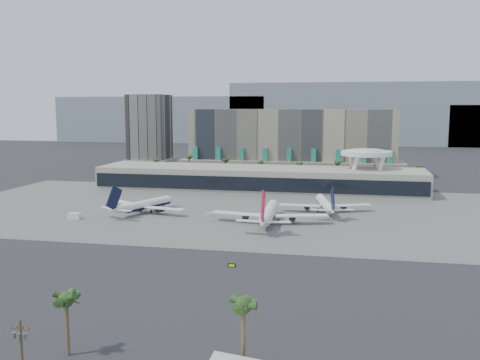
% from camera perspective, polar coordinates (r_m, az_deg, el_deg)
% --- Properties ---
extents(ground, '(900.00, 900.00, 0.00)m').
position_cam_1_polar(ground, '(176.78, -3.97, -6.55)').
color(ground, '#232326').
rests_on(ground, ground).
extents(apron_pad, '(260.00, 130.00, 0.06)m').
position_cam_1_polar(apron_pad, '(228.93, -0.28, -3.18)').
color(apron_pad, '#5B5B59').
rests_on(apron_pad, ground).
extents(mountain_ridge, '(680.00, 60.00, 70.00)m').
position_cam_1_polar(mountain_ridge, '(635.27, 9.98, 6.52)').
color(mountain_ridge, gray).
rests_on(mountain_ridge, ground).
extents(hotel, '(140.00, 30.00, 42.00)m').
position_cam_1_polar(hotel, '(342.27, 5.48, 3.31)').
color(hotel, tan).
rests_on(hotel, ground).
extents(office_tower, '(30.00, 30.00, 52.00)m').
position_cam_1_polar(office_tower, '(391.77, -9.60, 4.71)').
color(office_tower, black).
rests_on(office_tower, ground).
extents(terminal, '(170.00, 32.50, 14.50)m').
position_cam_1_polar(terminal, '(281.07, 2.01, 0.23)').
color(terminal, '#B1AB9C').
rests_on(terminal, ground).
extents(saucer_structure, '(26.00, 26.00, 21.89)m').
position_cam_1_polar(saucer_structure, '(282.16, 13.33, 2.49)').
color(saucer_structure, white).
rests_on(saucer_structure, ground).
extents(palm_row, '(157.80, 2.80, 13.10)m').
position_cam_1_polar(palm_row, '(314.12, 4.34, 1.75)').
color(palm_row, brown).
rests_on(palm_row, ground).
extents(utility_pole, '(3.20, 0.85, 12.00)m').
position_cam_1_polar(utility_pole, '(91.73, -22.30, -16.48)').
color(utility_pole, '#4C3826').
rests_on(utility_pole, ground).
extents(airliner_left, '(36.12, 37.23, 13.63)m').
position_cam_1_polar(airliner_left, '(225.37, -10.16, -2.61)').
color(airliner_left, white).
rests_on(airliner_left, ground).
extents(airliner_centre, '(44.88, 46.25, 15.96)m').
position_cam_1_polar(airliner_centre, '(201.79, 3.09, -3.55)').
color(airliner_centre, white).
rests_on(airliner_centre, ground).
extents(airliner_right, '(38.01, 39.51, 13.78)m').
position_cam_1_polar(airliner_right, '(225.66, 9.10, -2.56)').
color(airliner_right, white).
rests_on(airliner_right, ground).
extents(service_vehicle_a, '(5.07, 2.71, 2.41)m').
position_cam_1_polar(service_vehicle_a, '(219.92, -17.27, -3.70)').
color(service_vehicle_a, silver).
rests_on(service_vehicle_a, ground).
extents(service_vehicle_b, '(3.45, 2.81, 1.55)m').
position_cam_1_polar(service_vehicle_b, '(215.65, -3.26, -3.69)').
color(service_vehicle_b, silver).
rests_on(service_vehicle_b, ground).
extents(taxiway_sign, '(2.24, 0.53, 1.01)m').
position_cam_1_polar(taxiway_sign, '(149.20, -0.88, -9.08)').
color(taxiway_sign, black).
rests_on(taxiway_sign, ground).
extents(near_palm_a, '(6.00, 6.00, 11.74)m').
position_cam_1_polar(near_palm_a, '(101.49, -18.03, -12.79)').
color(near_palm_a, brown).
rests_on(near_palm_a, ground).
extents(near_palm_b, '(6.00, 6.00, 15.04)m').
position_cam_1_polar(near_palm_b, '(85.18, 0.35, -14.15)').
color(near_palm_b, brown).
rests_on(near_palm_b, ground).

